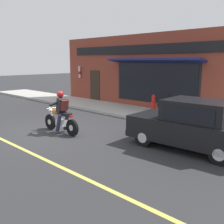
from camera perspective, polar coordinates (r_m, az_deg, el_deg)
name	(u,v)px	position (r m, az deg, el deg)	size (l,w,h in m)	color
ground_plane	(52,132)	(10.53, -12.98, -4.19)	(80.00, 80.00, 0.00)	#2B2B2D
sidewalk_curb	(95,105)	(15.88, -3.63, 1.44)	(2.60, 22.00, 0.14)	#ADAAA3
storefront_building	(137,72)	(15.48, 5.39, 8.76)	(1.25, 11.97, 4.20)	brown
motorcycle_with_rider	(61,115)	(10.18, -11.08, -0.72)	(0.56, 2.02, 1.62)	black
car_hatchback	(191,125)	(8.45, 16.91, -2.79)	(1.85, 3.87, 1.57)	black
fire_hydrant	(153,103)	(13.66, 9.00, 1.88)	(0.36, 0.24, 0.88)	red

